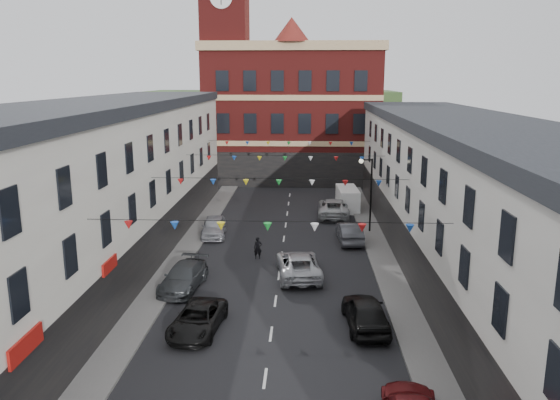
% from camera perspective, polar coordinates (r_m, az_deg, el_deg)
% --- Properties ---
extents(ground, '(160.00, 160.00, 0.00)m').
position_cam_1_polar(ground, '(30.87, -0.48, -10.52)').
color(ground, black).
rests_on(ground, ground).
extents(pavement_left, '(1.80, 64.00, 0.15)m').
position_cam_1_polar(pavement_left, '(33.73, -12.21, -8.62)').
color(pavement_left, '#605E5B').
rests_on(pavement_left, ground).
extents(pavement_right, '(1.80, 64.00, 0.15)m').
position_cam_1_polar(pavement_right, '(33.09, 11.89, -9.03)').
color(pavement_right, '#605E5B').
rests_on(pavement_right, ground).
extents(terrace_left, '(8.40, 56.00, 10.70)m').
position_cam_1_polar(terrace_left, '(32.93, -21.33, -0.14)').
color(terrace_left, beige).
rests_on(terrace_left, ground).
extents(terrace_right, '(8.40, 56.00, 9.70)m').
position_cam_1_polar(terrace_right, '(31.91, 21.25, -1.44)').
color(terrace_right, silver).
rests_on(terrace_right, ground).
extents(civic_building, '(20.60, 13.30, 18.50)m').
position_cam_1_polar(civic_building, '(66.42, 1.30, 9.21)').
color(civic_building, maroon).
rests_on(civic_building, ground).
extents(clock_tower, '(5.60, 5.60, 30.00)m').
position_cam_1_polar(clock_tower, '(64.03, -5.70, 15.11)').
color(clock_tower, maroon).
rests_on(clock_tower, ground).
extents(distant_hill, '(40.00, 14.00, 10.00)m').
position_cam_1_polar(distant_hill, '(90.78, -0.90, 8.17)').
color(distant_hill, '#2B4A22').
rests_on(distant_hill, ground).
extents(street_lamp, '(1.10, 0.36, 6.00)m').
position_cam_1_polar(street_lamp, '(43.42, 9.19, 1.56)').
color(street_lamp, black).
rests_on(street_lamp, ground).
extents(car_left_c, '(2.58, 4.80, 1.28)m').
position_cam_1_polar(car_left_c, '(27.54, -8.60, -12.20)').
color(car_left_c, black).
rests_on(car_left_c, ground).
extents(car_left_d, '(2.52, 5.09, 1.42)m').
position_cam_1_polar(car_left_d, '(32.86, -10.04, -7.91)').
color(car_left_d, '#383B3F').
rests_on(car_left_d, ground).
extents(car_left_e, '(2.21, 4.67, 1.54)m').
position_cam_1_polar(car_left_e, '(43.00, -6.92, -2.77)').
color(car_left_e, '#999AA1').
rests_on(car_left_e, ground).
extents(car_right_d, '(2.26, 4.89, 1.62)m').
position_cam_1_polar(car_right_d, '(27.86, 8.93, -11.52)').
color(car_right_d, black).
rests_on(car_right_d, ground).
extents(car_right_e, '(1.89, 4.73, 1.53)m').
position_cam_1_polar(car_right_e, '(41.49, 7.27, -3.36)').
color(car_right_e, '#45474C').
rests_on(car_right_e, ground).
extents(car_right_f, '(2.92, 5.94, 1.62)m').
position_cam_1_polar(car_right_f, '(48.90, 5.61, -0.79)').
color(car_right_f, '#B1B4B7').
rests_on(car_right_f, ground).
extents(moving_car, '(3.14, 5.78, 1.54)m').
position_cam_1_polar(moving_car, '(34.23, 1.95, -6.76)').
color(moving_car, '#BBBDC3').
rests_on(moving_car, ground).
extents(white_van, '(2.01, 4.71, 2.05)m').
position_cam_1_polar(white_van, '(51.63, 7.06, 0.13)').
color(white_van, white).
rests_on(white_van, ground).
extents(pedestrian, '(0.63, 0.48, 1.55)m').
position_cam_1_polar(pedestrian, '(37.43, -2.33, -5.04)').
color(pedestrian, black).
rests_on(pedestrian, ground).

